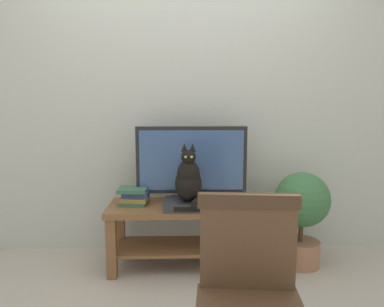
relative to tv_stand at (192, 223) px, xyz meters
The scene contains 8 objects.
back_wall 1.14m from the tv_stand, 98.88° to the left, with size 7.00×0.12×2.80m, color #B7BCB2.
tv_stand is the anchor object (origin of this frame).
tv 0.46m from the tv_stand, 89.98° to the left, with size 0.85×0.20×0.59m.
media_box 0.20m from the tv_stand, 105.55° to the right, with size 0.35×0.27×0.06m.
cat 0.38m from the tv_stand, 103.12° to the right, with size 0.21×0.33×0.42m.
wooden_chair 1.34m from the tv_stand, 81.94° to the right, with size 0.46×0.46×0.88m.
book_stack 0.48m from the tv_stand, behind, with size 0.24×0.19×0.13m.
potted_plant 0.85m from the tv_stand, ahead, with size 0.42×0.42×0.73m.
Camera 1 is at (-0.01, -1.99, 1.24)m, focal length 33.16 mm.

